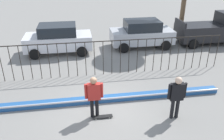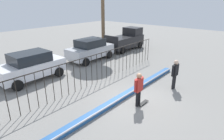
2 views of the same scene
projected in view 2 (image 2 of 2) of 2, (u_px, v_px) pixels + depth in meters
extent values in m
plane|color=gray|center=(133.00, 99.00, 10.46)|extent=(60.00, 60.00, 0.00)
cube|color=#235699|center=(125.00, 95.00, 10.72)|extent=(11.00, 0.36, 0.22)
cylinder|color=#B2B2B7|center=(128.00, 94.00, 10.58)|extent=(11.00, 0.09, 0.09)
cylinder|color=black|center=(7.00, 101.00, 8.34)|extent=(0.04, 0.04, 1.91)
cylinder|color=black|center=(17.00, 98.00, 8.67)|extent=(0.04, 0.04, 1.91)
cylinder|color=black|center=(27.00, 94.00, 9.01)|extent=(0.04, 0.04, 1.91)
cylinder|color=black|center=(37.00, 91.00, 9.34)|extent=(0.04, 0.04, 1.91)
cylinder|color=black|center=(45.00, 87.00, 9.68)|extent=(0.04, 0.04, 1.91)
cylinder|color=black|center=(53.00, 84.00, 10.01)|extent=(0.04, 0.04, 1.91)
cylinder|color=black|center=(61.00, 82.00, 10.35)|extent=(0.04, 0.04, 1.91)
cylinder|color=black|center=(68.00, 79.00, 10.68)|extent=(0.04, 0.04, 1.91)
cylinder|color=black|center=(74.00, 77.00, 11.02)|extent=(0.04, 0.04, 1.91)
cylinder|color=black|center=(80.00, 74.00, 11.35)|extent=(0.04, 0.04, 1.91)
cylinder|color=black|center=(86.00, 72.00, 11.69)|extent=(0.04, 0.04, 1.91)
cylinder|color=black|center=(92.00, 70.00, 12.03)|extent=(0.04, 0.04, 1.91)
cylinder|color=black|center=(97.00, 68.00, 12.36)|extent=(0.04, 0.04, 1.91)
cylinder|color=black|center=(102.00, 67.00, 12.70)|extent=(0.04, 0.04, 1.91)
cylinder|color=black|center=(106.00, 65.00, 13.03)|extent=(0.04, 0.04, 1.91)
cylinder|color=black|center=(111.00, 63.00, 13.37)|extent=(0.04, 0.04, 1.91)
cylinder|color=black|center=(115.00, 62.00, 13.70)|extent=(0.04, 0.04, 1.91)
cylinder|color=black|center=(119.00, 60.00, 14.04)|extent=(0.04, 0.04, 1.91)
cylinder|color=black|center=(123.00, 59.00, 14.37)|extent=(0.04, 0.04, 1.91)
cylinder|color=black|center=(127.00, 57.00, 14.71)|extent=(0.04, 0.04, 1.91)
cylinder|color=black|center=(130.00, 56.00, 15.04)|extent=(0.04, 0.04, 1.91)
cylinder|color=black|center=(133.00, 55.00, 15.38)|extent=(0.04, 0.04, 1.91)
cylinder|color=black|center=(137.00, 54.00, 15.71)|extent=(0.04, 0.04, 1.91)
cylinder|color=black|center=(140.00, 53.00, 16.05)|extent=(0.04, 0.04, 1.91)
cylinder|color=black|center=(143.00, 52.00, 16.39)|extent=(0.04, 0.04, 1.91)
cylinder|color=black|center=(146.00, 50.00, 16.72)|extent=(0.04, 0.04, 1.91)
cylinder|color=black|center=(148.00, 49.00, 17.06)|extent=(0.04, 0.04, 1.91)
cube|color=black|center=(91.00, 56.00, 11.70)|extent=(14.00, 0.04, 0.04)
cylinder|color=black|center=(137.00, 99.00, 9.66)|extent=(0.14, 0.14, 0.82)
cylinder|color=black|center=(139.00, 98.00, 9.80)|extent=(0.14, 0.14, 0.82)
cube|color=#B22823|center=(139.00, 85.00, 9.47)|extent=(0.50, 0.22, 0.68)
sphere|color=#A87A5B|center=(139.00, 76.00, 9.31)|extent=(0.27, 0.27, 0.27)
cylinder|color=#B22823|center=(135.00, 86.00, 9.24)|extent=(0.11, 0.11, 0.61)
cylinder|color=#B22823|center=(142.00, 82.00, 9.68)|extent=(0.11, 0.11, 0.61)
cube|color=black|center=(143.00, 103.00, 9.99)|extent=(0.80, 0.20, 0.02)
cylinder|color=silver|center=(144.00, 101.00, 10.24)|extent=(0.05, 0.03, 0.05)
cylinder|color=silver|center=(147.00, 102.00, 10.15)|extent=(0.05, 0.03, 0.05)
cylinder|color=silver|center=(139.00, 105.00, 9.85)|extent=(0.05, 0.03, 0.05)
cylinder|color=silver|center=(141.00, 106.00, 9.76)|extent=(0.05, 0.03, 0.05)
cylinder|color=black|center=(173.00, 83.00, 11.55)|extent=(0.14, 0.14, 0.85)
cylinder|color=black|center=(174.00, 82.00, 11.69)|extent=(0.14, 0.14, 0.85)
cube|color=black|center=(175.00, 70.00, 11.36)|extent=(0.51, 0.22, 0.70)
sphere|color=beige|center=(176.00, 62.00, 11.19)|extent=(0.28, 0.28, 0.28)
cylinder|color=black|center=(173.00, 71.00, 11.12)|extent=(0.11, 0.11, 0.63)
cylinder|color=black|center=(177.00, 68.00, 11.57)|extent=(0.11, 0.11, 0.63)
cube|color=silver|center=(31.00, 68.00, 12.83)|extent=(4.30, 1.90, 0.90)
cube|color=#1E2328|center=(30.00, 57.00, 12.56)|extent=(2.37, 1.71, 0.66)
cylinder|color=black|center=(44.00, 66.00, 14.61)|extent=(0.68, 0.22, 0.68)
cylinder|color=black|center=(59.00, 72.00, 13.46)|extent=(0.68, 0.22, 0.68)
cylinder|color=black|center=(4.00, 78.00, 12.51)|extent=(0.68, 0.22, 0.68)
cylinder|color=black|center=(17.00, 85.00, 11.36)|extent=(0.68, 0.22, 0.68)
cube|color=#B7BABF|center=(90.00, 51.00, 17.09)|extent=(4.30, 1.90, 0.90)
cube|color=#1E2328|center=(90.00, 43.00, 16.82)|extent=(2.36, 1.71, 0.66)
cylinder|color=black|center=(95.00, 51.00, 18.87)|extent=(0.68, 0.22, 0.68)
cylinder|color=black|center=(109.00, 55.00, 17.72)|extent=(0.68, 0.22, 0.68)
cylinder|color=black|center=(71.00, 58.00, 16.77)|extent=(0.68, 0.22, 0.68)
cylinder|color=black|center=(86.00, 62.00, 15.62)|extent=(0.68, 0.22, 0.68)
cube|color=black|center=(125.00, 41.00, 20.67)|extent=(4.70, 1.90, 1.10)
cube|color=black|center=(133.00, 31.00, 21.38)|extent=(1.50, 1.75, 0.80)
cube|color=black|center=(111.00, 38.00, 18.77)|extent=(0.12, 1.75, 0.36)
cylinder|color=black|center=(126.00, 43.00, 22.58)|extent=(0.68, 0.22, 0.68)
cylinder|color=black|center=(140.00, 45.00, 21.43)|extent=(0.68, 0.22, 0.68)
cylinder|color=black|center=(108.00, 48.00, 20.28)|extent=(0.68, 0.22, 0.68)
cylinder|color=black|center=(123.00, 51.00, 19.13)|extent=(0.68, 0.22, 0.68)
cylinder|color=brown|center=(103.00, 14.00, 19.86)|extent=(0.36, 0.36, 7.50)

